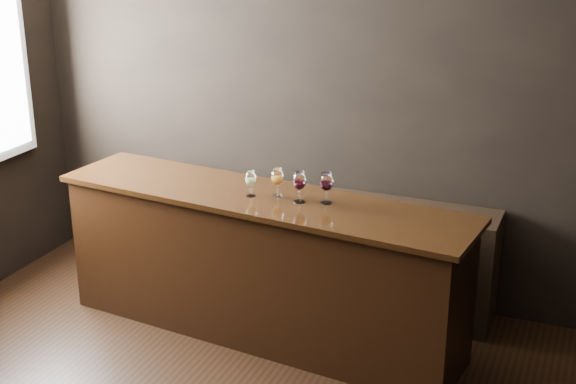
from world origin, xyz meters
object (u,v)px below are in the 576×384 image
at_px(glass_amber, 277,177).
at_px(glass_white, 251,179).
at_px(back_bar_shelf, 338,250).
at_px(glass_red_a, 299,182).
at_px(bar_counter, 261,268).
at_px(glass_red_b, 326,183).

bearing_deg(glass_amber, glass_white, -158.18).
height_order(back_bar_shelf, glass_red_a, glass_red_a).
distance_m(glass_white, glass_amber, 0.17).
xyz_separation_m(bar_counter, back_bar_shelf, (0.32, 0.63, -0.08)).
distance_m(glass_white, glass_red_b, 0.49).
height_order(back_bar_shelf, glass_red_b, glass_red_b).
distance_m(back_bar_shelf, glass_amber, 0.96).
xyz_separation_m(back_bar_shelf, glass_amber, (-0.22, -0.60, 0.71)).
bearing_deg(glass_amber, bar_counter, -162.50).
relative_size(glass_amber, glass_red_b, 0.94).
bearing_deg(bar_counter, glass_red_b, 10.56).
distance_m(glass_amber, glass_red_a, 0.18).
xyz_separation_m(bar_counter, glass_red_b, (0.44, 0.03, 0.65)).
distance_m(back_bar_shelf, glass_white, 1.04).
xyz_separation_m(glass_white, glass_amber, (0.16, 0.06, 0.01)).
bearing_deg(bar_counter, glass_amber, 23.50).
height_order(glass_amber, glass_red_a, glass_red_a).
height_order(bar_counter, glass_white, glass_white).
bearing_deg(glass_white, glass_red_b, 7.58).
bearing_deg(glass_amber, glass_red_a, -15.24).
bearing_deg(glass_red_b, back_bar_shelf, 100.82).
xyz_separation_m(glass_amber, glass_red_a, (0.17, -0.05, 0.01)).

